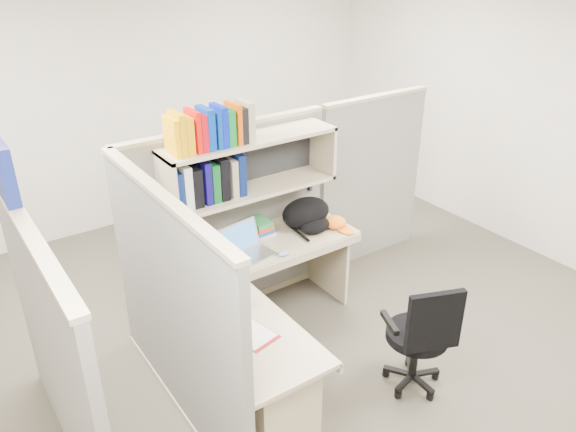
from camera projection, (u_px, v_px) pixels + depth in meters
ground at (293, 360)px, 4.27m from camera, size 6.00×6.00×0.00m
room_shell at (293, 161)px, 3.55m from camera, size 6.00×6.00×6.00m
cubicle at (215, 246)px, 4.02m from camera, size 3.79×1.84×1.95m
desk at (267, 356)px, 3.66m from camera, size 1.74×1.75×0.73m
laptop at (249, 243)px, 4.17m from camera, size 0.40×0.40×0.25m
backpack at (310, 215)px, 4.58m from camera, size 0.52×0.46×0.25m
orange_cap at (335, 222)px, 4.63m from camera, size 0.23×0.25×0.10m
snack_canister at (238, 295)px, 3.67m from camera, size 0.11×0.11×0.11m
tissue_box at (228, 341)px, 3.19m from camera, size 0.15×0.15×0.21m
mouse at (284, 253)px, 4.24m from camera, size 0.10×0.07×0.04m
paper_cup at (241, 230)px, 4.51m from camera, size 0.08×0.08×0.09m
book_stack at (259, 227)px, 4.54m from camera, size 0.18×0.24×0.11m
loose_paper at (251, 333)px, 3.41m from camera, size 0.25×0.30×0.00m
task_chair at (418, 352)px, 3.87m from camera, size 0.53×0.49×0.91m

